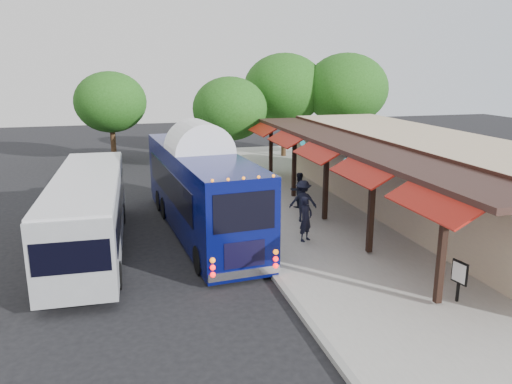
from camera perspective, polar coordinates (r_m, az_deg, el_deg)
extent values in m
plane|color=black|center=(16.81, 1.08, -8.74)|extent=(90.00, 90.00, 0.00)
cube|color=#9E9B93|center=(22.01, 10.76, -3.15)|extent=(10.00, 40.00, 0.15)
cube|color=gray|center=(20.41, -1.91, -4.29)|extent=(0.20, 40.00, 0.16)
cube|color=#C9B28B|center=(23.29, 18.74, 1.68)|extent=(5.00, 20.00, 3.60)
cube|color=black|center=(21.73, 13.49, 5.22)|extent=(0.06, 20.00, 0.60)
cube|color=#331E19|center=(21.23, 10.93, 5.42)|extent=(2.60, 20.00, 0.18)
cube|color=black|center=(14.36, 20.51, -6.05)|extent=(0.18, 0.18, 3.16)
cube|color=#9D170E|center=(13.72, 19.53, -0.98)|extent=(1.00, 3.20, 0.57)
cube|color=black|center=(17.58, 13.04, -1.83)|extent=(0.18, 0.18, 3.16)
cube|color=#9D170E|center=(17.06, 12.01, 2.40)|extent=(1.00, 3.20, 0.57)
cube|color=black|center=(21.07, 7.98, 1.05)|extent=(0.18, 0.18, 3.16)
cube|color=#9D170E|center=(20.64, 7.00, 4.62)|extent=(1.00, 3.20, 0.57)
cube|color=black|center=(24.71, 4.38, 3.10)|extent=(0.18, 0.18, 3.16)
cube|color=#9D170E|center=(24.35, 3.48, 6.16)|extent=(1.00, 3.20, 0.57)
cube|color=black|center=(28.45, 1.71, 4.61)|extent=(0.18, 0.18, 3.16)
cube|color=#9D170E|center=(28.14, 0.88, 7.28)|extent=(1.00, 3.20, 0.57)
sphere|color=#187584|center=(15.86, 17.95, 0.11)|extent=(0.26, 0.26, 0.26)
sphere|color=#187584|center=(20.12, 10.29, 3.47)|extent=(0.26, 0.26, 0.26)
sphere|color=#187584|center=(24.67, 5.35, 5.60)|extent=(0.26, 0.26, 0.26)
cube|color=#060C4F|center=(20.06, -6.41, 0.63)|extent=(3.30, 11.24, 2.91)
cube|color=#060C4F|center=(20.49, -6.29, -3.70)|extent=(3.24, 11.13, 0.32)
ellipsoid|color=white|center=(19.77, -6.53, 4.67)|extent=(3.28, 11.02, 0.52)
cube|color=black|center=(14.66, -3.13, -2.46)|extent=(1.93, 0.20, 1.20)
cube|color=silver|center=(15.39, -3.08, -9.42)|extent=(2.31, 0.36, 0.26)
sphere|color=#FF0C0C|center=(15.06, -6.83, -9.06)|extent=(0.17, 0.17, 0.17)
sphere|color=#FF0C0C|center=(15.45, 0.69, -8.35)|extent=(0.17, 0.17, 0.17)
cylinder|color=black|center=(16.36, -7.71, -7.71)|extent=(0.36, 0.98, 0.96)
cylinder|color=black|center=(16.73, -0.40, -7.07)|extent=(0.36, 0.98, 0.96)
cylinder|color=black|center=(23.70, -10.19, -0.85)|extent=(0.36, 0.98, 0.96)
cylinder|color=black|center=(23.96, -5.10, -0.52)|extent=(0.36, 0.98, 0.96)
cube|color=gray|center=(18.90, -18.61, -2.05)|extent=(2.53, 10.37, 2.38)
cube|color=black|center=(18.96, -22.06, -1.67)|extent=(0.28, 8.76, 0.90)
cube|color=black|center=(18.80, -15.22, -1.24)|extent=(0.28, 8.76, 0.90)
cube|color=silver|center=(18.61, -18.90, 1.57)|extent=(2.48, 10.16, 0.09)
cylinder|color=black|center=(15.97, -22.73, -9.50)|extent=(0.28, 0.87, 0.86)
cylinder|color=black|center=(15.79, -15.22, -9.13)|extent=(0.28, 0.87, 0.86)
cylinder|color=black|center=(22.25, -20.62, -2.69)|extent=(0.28, 0.87, 0.86)
cylinder|color=black|center=(22.12, -15.31, -2.37)|extent=(0.28, 0.87, 0.86)
imported|color=black|center=(18.75, 5.72, -3.08)|extent=(0.74, 0.68, 1.70)
imported|color=black|center=(23.16, 4.88, 0.23)|extent=(0.84, 0.67, 1.65)
imported|color=black|center=(25.63, -3.64, 1.91)|extent=(1.12, 0.48, 1.90)
imported|color=black|center=(21.06, 5.40, -1.03)|extent=(1.29, 0.97, 1.77)
cube|color=black|center=(15.14, 22.16, -9.46)|extent=(0.08, 0.08, 1.19)
cube|color=black|center=(15.04, 22.26, -8.51)|extent=(0.14, 0.54, 0.65)
cube|color=white|center=(15.02, 22.16, -8.53)|extent=(0.09, 0.45, 0.54)
cylinder|color=#382314|center=(31.73, -2.96, 4.76)|extent=(0.36, 0.36, 2.69)
ellipsoid|color=#1D4912|center=(31.41, -3.02, 9.48)|extent=(4.64, 4.64, 3.94)
cylinder|color=#382314|center=(36.50, 3.19, 6.54)|extent=(0.36, 0.36, 3.37)
ellipsoid|color=#1D4912|center=(36.21, 3.26, 11.72)|extent=(5.82, 5.82, 4.95)
cylinder|color=#382314|center=(36.38, 10.02, 6.32)|extent=(0.36, 0.36, 3.37)
ellipsoid|color=#1D4912|center=(36.09, 10.25, 11.50)|extent=(5.82, 5.82, 4.95)
cylinder|color=#382314|center=(36.21, -16.00, 5.51)|extent=(0.36, 0.36, 2.81)
ellipsoid|color=#1D4912|center=(35.93, -16.30, 9.84)|extent=(4.86, 4.86, 4.13)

